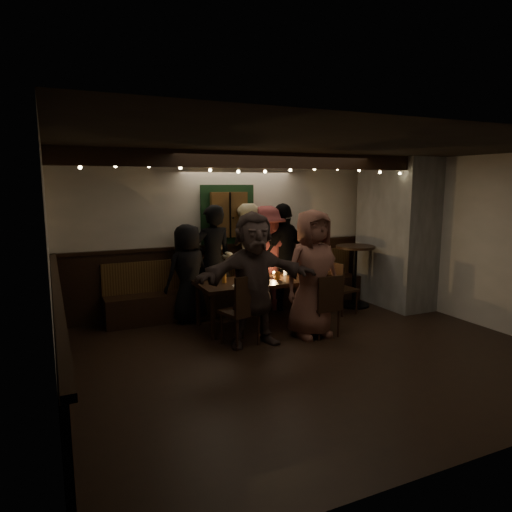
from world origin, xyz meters
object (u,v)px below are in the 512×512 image
chair_end (339,285)px  person_a (188,273)px  person_c (245,258)px  person_g (312,274)px  person_e (284,256)px  person_f (254,279)px  person_d (266,259)px  dining_table (261,284)px  high_top (355,268)px  chair_near_right (326,302)px  chair_near_left (244,306)px  person_b (213,261)px

chair_end → person_a: bearing=164.1°
person_c → person_g: 1.59m
person_a → person_c: (1.03, 0.11, 0.15)m
person_e → person_f: (-1.23, -1.45, -0.01)m
person_c → person_d: size_ratio=1.02×
dining_table → person_g: 0.93m
dining_table → chair_end: bearing=-1.2°
high_top → person_d: 1.62m
chair_near_right → person_e: 1.67m
chair_near_right → person_e: (0.18, 1.61, 0.41)m
chair_end → high_top: bearing=30.7°
person_a → person_c: size_ratio=0.84×
person_a → chair_end: bearing=147.8°
person_c → high_top: bearing=151.1°
chair_near_right → chair_near_left: bearing=173.1°
person_d → person_f: size_ratio=0.99×
chair_near_right → high_top: size_ratio=0.83×
chair_near_right → person_b: (-1.10, 1.67, 0.41)m
dining_table → person_e: bearing=42.3°
high_top → person_d: (-1.55, 0.41, 0.21)m
person_g → high_top: bearing=32.0°
chair_near_right → person_d: (-0.15, 1.63, 0.39)m
person_b → person_f: 1.52m
person_e → person_g: (-0.33, -1.47, -0.01)m
chair_near_right → person_g: 0.45m
high_top → person_f: size_ratio=0.60×
chair_end → person_g: person_g is taller
dining_table → chair_near_left: size_ratio=2.01×
person_a → person_d: bearing=166.0°
dining_table → chair_near_left: chair_near_left is taller
chair_near_left → person_c: size_ratio=0.53×
person_d → person_a: bearing=-0.2°
high_top → person_f: (-2.45, -1.06, 0.22)m
person_b → person_f: person_b is taller
person_a → person_d: size_ratio=0.86×
chair_end → person_e: bearing=132.8°
person_f → person_e: bearing=54.3°
person_d → person_f: person_f is taller
chair_near_left → person_b: (0.10, 1.53, 0.37)m
chair_end → chair_near_right: bearing=-133.5°
person_c → chair_end: bearing=134.6°
person_c → person_d: bearing=156.0°
high_top → person_b: 2.55m
person_a → person_d: (1.40, 0.06, 0.12)m
chair_near_left → person_b: size_ratio=0.53×
person_d → person_e: person_e is taller
chair_end → person_g: 1.31m
chair_near_right → person_d: 1.68m
chair_near_right → person_a: bearing=134.6°
dining_table → person_g: person_g is taller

